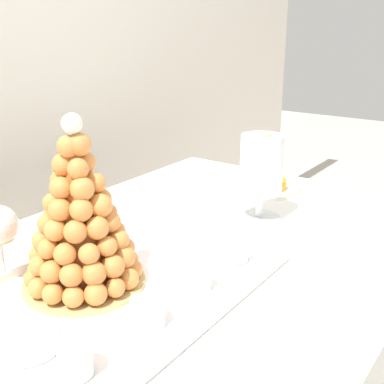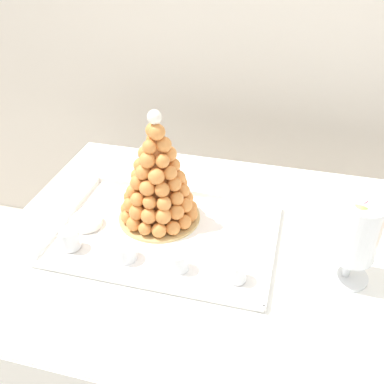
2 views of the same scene
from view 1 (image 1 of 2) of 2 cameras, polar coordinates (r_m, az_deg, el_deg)
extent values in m
cylinder|color=brown|center=(2.03, 0.60, -7.63)|extent=(0.04, 0.04, 0.73)
cube|color=brown|center=(1.20, -0.65, -7.28)|extent=(1.35, 0.91, 0.02)
cube|color=white|center=(1.20, -0.65, -6.79)|extent=(1.41, 0.97, 0.00)
cube|color=white|center=(1.56, -15.31, -6.01)|extent=(1.41, 0.01, 0.24)
cube|color=white|center=(1.82, 12.58, -2.12)|extent=(0.01, 0.97, 0.24)
cube|color=white|center=(1.04, -7.77, -10.90)|extent=(0.63, 0.44, 0.01)
cube|color=white|center=(0.92, 2.50, -14.28)|extent=(0.63, 0.01, 0.02)
cube|color=white|center=(1.18, -15.62, -7.02)|extent=(0.63, 0.01, 0.02)
cube|color=white|center=(1.26, 1.99, -4.66)|extent=(0.01, 0.44, 0.02)
cylinder|color=white|center=(1.04, -7.78, -10.71)|extent=(0.40, 0.40, 0.00)
cylinder|color=tan|center=(1.06, -12.27, -10.16)|extent=(0.25, 0.25, 0.01)
cone|color=#C17238|center=(0.99, -12.89, -2.35)|extent=(0.17, 0.17, 0.30)
sphere|color=#E08A43|center=(1.10, -8.60, -7.02)|extent=(0.05, 0.05, 0.05)
sphere|color=#E58F46|center=(1.12, -10.38, -6.69)|extent=(0.04, 0.04, 0.04)
sphere|color=#E38D45|center=(1.13, -12.44, -6.59)|extent=(0.04, 0.04, 0.04)
sphere|color=#E79248|center=(1.13, -14.48, -6.98)|extent=(0.04, 0.04, 0.04)
sphere|color=#E28C44|center=(1.11, -16.23, -7.62)|extent=(0.04, 0.04, 0.04)
sphere|color=#E79349|center=(1.08, -17.41, -8.52)|extent=(0.04, 0.04, 0.04)
sphere|color=#E18C44|center=(1.04, -17.81, -9.51)|extent=(0.04, 0.04, 0.04)
sphere|color=#E79248|center=(1.01, -17.25, -10.52)|extent=(0.04, 0.04, 0.04)
sphere|color=#E59047|center=(0.98, -15.76, -11.23)|extent=(0.04, 0.04, 0.04)
sphere|color=#E59047|center=(0.96, -13.52, -11.67)|extent=(0.04, 0.04, 0.04)
sphere|color=#E18B43|center=(0.96, -11.04, -11.45)|extent=(0.04, 0.04, 0.04)
sphere|color=#E28D45|center=(0.97, -8.84, -10.82)|extent=(0.04, 0.04, 0.04)
sphere|color=#E59047|center=(1.00, -7.39, -9.89)|extent=(0.04, 0.04, 0.04)
sphere|color=#E28D45|center=(1.04, -6.89, -8.84)|extent=(0.04, 0.04, 0.04)
sphere|color=#E18C44|center=(1.07, -7.36, -7.79)|extent=(0.04, 0.04, 0.04)
sphere|color=#E38D45|center=(1.10, -10.46, -5.16)|extent=(0.04, 0.04, 0.04)
sphere|color=#E18B43|center=(1.11, -12.54, -5.22)|extent=(0.05, 0.05, 0.05)
sphere|color=#E28D45|center=(1.10, -14.63, -5.48)|extent=(0.05, 0.05, 0.05)
sphere|color=#E28D45|center=(1.08, -16.31, -6.22)|extent=(0.04, 0.04, 0.04)
sphere|color=#E18B44|center=(1.04, -17.24, -7.01)|extent=(0.04, 0.04, 0.04)
sphere|color=#E59047|center=(1.01, -17.11, -8.12)|extent=(0.04, 0.04, 0.04)
sphere|color=#E18B43|center=(0.97, -15.88, -8.85)|extent=(0.04, 0.04, 0.04)
sphere|color=#E18B43|center=(0.95, -13.72, -9.29)|extent=(0.05, 0.05, 0.05)
sphere|color=#E08A43|center=(0.95, -11.22, -9.18)|extent=(0.05, 0.05, 0.05)
sphere|color=#E48F46|center=(0.97, -9.10, -8.45)|extent=(0.05, 0.05, 0.05)
sphere|color=#E69148|center=(1.00, -7.88, -7.43)|extent=(0.05, 0.05, 0.05)
sphere|color=#E18B43|center=(1.04, -7.80, -6.41)|extent=(0.04, 0.04, 0.04)
sphere|color=#E79348|center=(1.07, -8.75, -5.59)|extent=(0.04, 0.04, 0.04)
sphere|color=#E79349|center=(1.08, -12.18, -3.50)|extent=(0.04, 0.04, 0.04)
sphere|color=#E69148|center=(1.07, -14.33, -3.91)|extent=(0.04, 0.04, 0.04)
sphere|color=#E69148|center=(1.05, -16.06, -4.55)|extent=(0.04, 0.04, 0.04)
sphere|color=#E79348|center=(1.02, -16.81, -5.39)|extent=(0.04, 0.04, 0.04)
sphere|color=#E28C44|center=(0.98, -16.26, -6.30)|extent=(0.04, 0.04, 0.04)
sphere|color=#E28C44|center=(0.95, -14.44, -6.95)|extent=(0.04, 0.04, 0.04)
sphere|color=#E69147|center=(0.95, -11.96, -6.91)|extent=(0.04, 0.04, 0.04)
sphere|color=#E48F46|center=(0.96, -9.76, -6.19)|extent=(0.04, 0.04, 0.04)
sphere|color=#E79248|center=(0.99, -8.59, -5.39)|extent=(0.04, 0.04, 0.04)
sphere|color=#E59047|center=(1.03, -8.78, -4.48)|extent=(0.04, 0.04, 0.04)
sphere|color=#E48F46|center=(1.06, -10.13, -3.75)|extent=(0.04, 0.04, 0.04)
sphere|color=#E28C44|center=(1.05, -13.54, -2.03)|extent=(0.04, 0.04, 0.04)
sphere|color=#E69147|center=(1.03, -15.49, -2.51)|extent=(0.05, 0.05, 0.05)
sphere|color=#E28D45|center=(1.00, -16.29, -3.52)|extent=(0.04, 0.04, 0.04)
sphere|color=#E69248|center=(0.96, -15.48, -4.26)|extent=(0.04, 0.04, 0.04)
sphere|color=#E18B43|center=(0.94, -13.31, -4.48)|extent=(0.04, 0.04, 0.04)
sphere|color=#E28C44|center=(0.95, -10.86, -4.09)|extent=(0.05, 0.05, 0.05)
sphere|color=#E08A43|center=(0.98, -9.44, -3.40)|extent=(0.04, 0.04, 0.04)
sphere|color=#E28C44|center=(1.02, -9.68, -2.42)|extent=(0.04, 0.04, 0.04)
sphere|color=#E28D45|center=(1.05, -11.29, -2.04)|extent=(0.04, 0.04, 0.04)
sphere|color=#E69248|center=(1.02, -14.42, -0.51)|extent=(0.04, 0.04, 0.04)
sphere|color=#E59047|center=(0.99, -15.73, -1.22)|extent=(0.04, 0.04, 0.04)
sphere|color=#E18C44|center=(0.95, -15.00, -1.97)|extent=(0.04, 0.04, 0.04)
sphere|color=#E28C44|center=(0.94, -12.64, -2.03)|extent=(0.04, 0.04, 0.04)
sphere|color=#E69148|center=(0.96, -10.55, -1.59)|extent=(0.05, 0.05, 0.05)
sphere|color=#E59046|center=(1.00, -10.39, -0.76)|extent=(0.04, 0.04, 0.04)
sphere|color=#E69148|center=(1.03, -12.11, -0.26)|extent=(0.04, 0.04, 0.04)
sphere|color=#E38D45|center=(0.99, -14.76, 1.26)|extent=(0.05, 0.05, 0.05)
sphere|color=#E38D45|center=(0.95, -14.89, 0.46)|extent=(0.04, 0.04, 0.04)
sphere|color=#E48F46|center=(0.94, -12.54, 0.36)|extent=(0.05, 0.05, 0.05)
sphere|color=#E28C44|center=(0.97, -11.06, 1.04)|extent=(0.04, 0.04, 0.04)
sphere|color=#E69147|center=(1.00, -12.47, 1.58)|extent=(0.05, 0.05, 0.05)
sphere|color=#E28D45|center=(0.97, -14.59, 3.06)|extent=(0.05, 0.05, 0.05)
sphere|color=#E18B44|center=(0.94, -13.01, 2.61)|extent=(0.04, 0.04, 0.04)
sphere|color=#E48F46|center=(0.98, -12.32, 3.35)|extent=(0.05, 0.05, 0.05)
sphere|color=#E59047|center=(0.95, -14.09, 5.12)|extent=(0.04, 0.04, 0.04)
sphere|color=#E28C44|center=(0.95, -12.88, 5.36)|extent=(0.05, 0.05, 0.05)
sphere|color=white|center=(0.94, -13.68, 7.68)|extent=(0.04, 0.04, 0.04)
cylinder|color=silver|center=(0.81, -13.34, -18.11)|extent=(0.05, 0.05, 0.06)
cylinder|color=#F4EAC6|center=(0.82, -13.25, -19.02)|extent=(0.05, 0.05, 0.02)
cylinder|color=white|center=(0.81, -13.37, -17.84)|extent=(0.05, 0.05, 0.02)
sphere|color=brown|center=(0.81, -13.34, -16.86)|extent=(0.02, 0.02, 0.02)
cylinder|color=silver|center=(0.91, -5.13, -13.67)|extent=(0.06, 0.06, 0.05)
cylinder|color=gold|center=(0.91, -5.10, -14.37)|extent=(0.06, 0.06, 0.02)
cylinder|color=#EAC166|center=(0.90, -5.14, -13.46)|extent=(0.06, 0.06, 0.01)
sphere|color=brown|center=(0.90, -4.70, -12.80)|extent=(0.02, 0.02, 0.02)
cylinder|color=silver|center=(1.01, 0.75, -9.74)|extent=(0.05, 0.05, 0.05)
cylinder|color=brown|center=(1.01, 0.75, -10.49)|extent=(0.05, 0.05, 0.02)
cylinder|color=#8C603D|center=(1.00, 0.75, -9.52)|extent=(0.05, 0.05, 0.02)
sphere|color=brown|center=(1.00, 0.53, -8.76)|extent=(0.01, 0.01, 0.01)
cylinder|color=silver|center=(1.12, 5.22, -6.65)|extent=(0.05, 0.05, 0.05)
cylinder|color=brown|center=(1.13, 5.19, -7.32)|extent=(0.05, 0.05, 0.02)
cylinder|color=#8C603D|center=(1.12, 5.22, -6.46)|extent=(0.05, 0.05, 0.02)
sphere|color=brown|center=(1.12, 5.30, -5.89)|extent=(0.01, 0.01, 0.01)
cylinder|color=white|center=(0.89, -18.15, -16.27)|extent=(0.09, 0.09, 0.02)
cylinder|color=#F2CC59|center=(0.88, -18.21, -15.78)|extent=(0.09, 0.09, 0.00)
cylinder|color=white|center=(1.39, 7.72, -2.88)|extent=(0.12, 0.12, 0.01)
cylinder|color=white|center=(1.38, 7.79, -1.43)|extent=(0.02, 0.02, 0.07)
cylinder|color=white|center=(1.34, 8.00, 3.17)|extent=(0.12, 0.12, 0.16)
cylinder|color=yellow|center=(1.38, 8.38, 0.80)|extent=(0.05, 0.05, 0.04)
cylinder|color=yellow|center=(1.37, 7.47, 0.58)|extent=(0.06, 0.05, 0.06)
cylinder|color=#D199D8|center=(1.35, 8.21, 0.39)|extent=(0.05, 0.04, 0.04)
cylinder|color=pink|center=(1.38, 7.89, 1.55)|extent=(0.05, 0.05, 0.05)
cylinder|color=yellow|center=(1.35, 7.14, 1.17)|extent=(0.05, 0.05, 0.05)
cylinder|color=#F9A54C|center=(1.35, 8.71, 1.13)|extent=(0.04, 0.04, 0.04)
cylinder|color=pink|center=(1.38, 7.40, 2.35)|extent=(0.05, 0.04, 0.05)
cylinder|color=pink|center=(1.33, 7.53, 1.82)|extent=(0.05, 0.05, 0.05)
cylinder|color=#9ED860|center=(1.36, 9.03, 2.08)|extent=(0.06, 0.04, 0.06)
cylinder|color=brown|center=(1.35, 7.54, 2.82)|extent=(0.04, 0.04, 0.04)
cylinder|color=brown|center=(1.33, 8.30, 2.60)|extent=(0.04, 0.04, 0.05)
cylinder|color=brown|center=(1.36, 8.80, 2.88)|extent=(0.05, 0.05, 0.04)
cylinder|color=#F9A54C|center=(1.34, 7.53, 3.55)|extent=(0.06, 0.05, 0.05)
cylinder|color=yellow|center=(1.34, 8.41, 3.48)|extent=(0.05, 0.05, 0.04)
cylinder|color=#F9A54C|center=(1.36, 8.14, 3.73)|extent=(0.06, 0.04, 0.06)
cylinder|color=#F9A54C|center=(1.32, 7.76, 4.14)|extent=(0.04, 0.04, 0.02)
cylinder|color=pink|center=(1.33, 9.34, 4.13)|extent=(0.04, 0.04, 0.04)
cylinder|color=#9ED860|center=(1.35, 7.75, 4.43)|extent=(0.05, 0.04, 0.05)
cylinder|color=#F9A54C|center=(1.31, 7.77, 4.84)|extent=(0.05, 0.04, 0.05)
cylinder|color=#72B2E0|center=(1.34, 9.43, 5.06)|extent=(0.06, 0.04, 0.06)
cylinder|color=#D199D8|center=(1.34, 8.10, 5.19)|extent=(0.05, 0.05, 0.04)
cylinder|color=yellow|center=(1.34, 6.94, 5.18)|extent=(0.04, 0.04, 0.04)
cylinder|color=#9ED860|center=(1.32, 8.61, 5.72)|extent=(0.06, 0.04, 0.06)
cylinder|color=brown|center=(1.35, 8.64, 6.09)|extent=(0.04, 0.04, 0.03)
cylinder|color=pink|center=(1.33, 7.60, 5.89)|extent=(0.05, 0.05, 0.04)
cylinder|color=white|center=(1.63, 9.09, 0.30)|extent=(0.20, 0.20, 0.01)
torus|color=gold|center=(1.63, 9.10, 0.40)|extent=(0.19, 0.19, 0.00)
cylinder|color=orange|center=(1.62, 9.13, 0.95)|extent=(0.10, 0.10, 0.03)
sphere|color=#A51923|center=(1.63, 9.22, 1.90)|extent=(0.01, 0.01, 0.01)
sphere|color=#A51923|center=(1.61, 8.55, 1.64)|extent=(0.01, 0.01, 0.01)
sphere|color=#A51923|center=(1.60, 9.75, 1.56)|extent=(0.01, 0.01, 0.01)
cylinder|color=silver|center=(1.13, -20.68, -9.59)|extent=(0.06, 0.06, 0.00)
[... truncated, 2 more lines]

